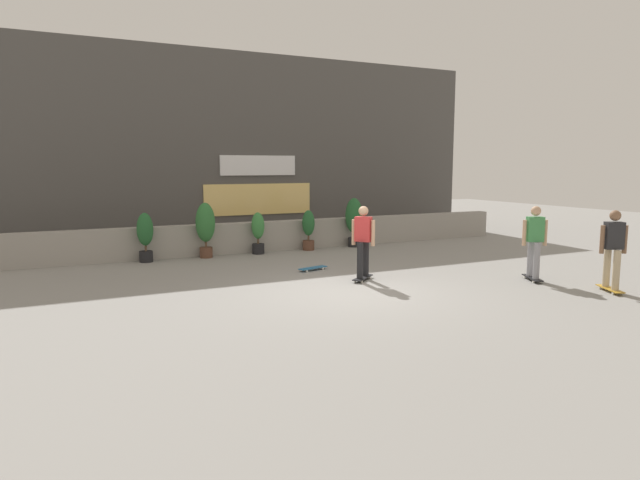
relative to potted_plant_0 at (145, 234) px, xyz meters
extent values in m
plane|color=gray|center=(3.26, -5.55, -0.75)|extent=(48.00, 48.00, 0.00)
cube|color=gray|center=(3.26, 0.45, -0.30)|extent=(18.00, 0.40, 0.90)
cube|color=#4C4947|center=(3.26, 4.45, 2.50)|extent=(20.00, 2.00, 6.50)
cube|color=white|center=(4.49, 3.41, 1.85)|extent=(2.80, 0.08, 0.70)
cube|color=#F2CC72|center=(4.49, 3.42, 0.65)|extent=(4.00, 0.06, 1.10)
cylinder|color=black|center=(0.00, 0.00, -0.60)|extent=(0.36, 0.36, 0.30)
cylinder|color=brown|center=(0.00, 0.00, -0.38)|extent=(0.06, 0.06, 0.15)
ellipsoid|color=#235B2D|center=(0.00, 0.00, 0.14)|extent=(0.43, 0.43, 0.89)
cylinder|color=brown|center=(1.65, 0.00, -0.60)|extent=(0.36, 0.36, 0.30)
cylinder|color=brown|center=(1.65, 0.00, -0.38)|extent=(0.06, 0.06, 0.15)
ellipsoid|color=#2D6B33|center=(1.65, 0.00, 0.25)|extent=(0.54, 0.54, 1.11)
cylinder|color=black|center=(3.21, 0.00, -0.60)|extent=(0.36, 0.36, 0.30)
cylinder|color=brown|center=(3.21, 0.00, -0.38)|extent=(0.06, 0.06, 0.15)
ellipsoid|color=#387F3D|center=(3.21, 0.00, 0.09)|extent=(0.38, 0.38, 0.78)
cylinder|color=brown|center=(4.85, 0.00, -0.60)|extent=(0.36, 0.36, 0.30)
cylinder|color=brown|center=(4.85, 0.00, -0.38)|extent=(0.06, 0.06, 0.15)
ellipsoid|color=#235B2D|center=(4.85, 0.00, 0.09)|extent=(0.38, 0.38, 0.79)
cylinder|color=black|center=(6.46, 0.00, -0.60)|extent=(0.36, 0.36, 0.30)
cylinder|color=brown|center=(6.46, 0.00, -0.38)|extent=(0.06, 0.06, 0.15)
ellipsoid|color=#235B2D|center=(6.46, 0.00, 0.26)|extent=(0.55, 0.55, 1.12)
cube|color=#BF8C26|center=(8.05, -7.93, -0.69)|extent=(0.52, 0.81, 0.02)
cylinder|color=silver|center=(8.09, -7.66, -0.73)|extent=(0.05, 0.06, 0.06)
cylinder|color=silver|center=(8.23, -7.73, -0.73)|extent=(0.05, 0.06, 0.06)
cylinder|color=silver|center=(7.86, -8.13, -0.73)|extent=(0.05, 0.06, 0.06)
cylinder|color=silver|center=(8.01, -8.20, -0.73)|extent=(0.05, 0.06, 0.06)
cylinder|color=tan|center=(8.12, -7.76, -0.27)|extent=(0.14, 0.14, 0.82)
cylinder|color=tan|center=(7.97, -8.09, -0.27)|extent=(0.14, 0.14, 0.82)
cube|color=#262628|center=(8.05, -7.93, 0.42)|extent=(0.41, 0.33, 0.56)
sphere|color=brown|center=(8.05, -7.93, 0.83)|extent=(0.22, 0.22, 0.22)
cylinder|color=brown|center=(7.84, -7.83, 0.34)|extent=(0.09, 0.09, 0.58)
cylinder|color=brown|center=(8.26, -8.03, 0.34)|extent=(0.09, 0.09, 0.58)
cube|color=black|center=(7.50, -6.39, -0.69)|extent=(0.53, 0.81, 0.02)
cylinder|color=silver|center=(7.54, -6.12, -0.73)|extent=(0.05, 0.06, 0.06)
cylinder|color=silver|center=(7.68, -6.19, -0.73)|extent=(0.05, 0.06, 0.06)
cylinder|color=silver|center=(7.31, -6.59, -0.73)|extent=(0.05, 0.06, 0.06)
cylinder|color=silver|center=(7.45, -6.66, -0.73)|extent=(0.05, 0.06, 0.06)
cylinder|color=gray|center=(7.57, -6.23, -0.27)|extent=(0.14, 0.14, 0.82)
cylinder|color=gray|center=(7.42, -6.55, -0.27)|extent=(0.14, 0.14, 0.82)
cube|color=#3F8C4C|center=(7.50, -6.39, 0.42)|extent=(0.41, 0.34, 0.56)
sphere|color=tan|center=(7.50, -6.39, 0.83)|extent=(0.22, 0.22, 0.22)
cylinder|color=tan|center=(7.28, -6.29, 0.34)|extent=(0.09, 0.09, 0.58)
cylinder|color=tan|center=(7.71, -6.49, 0.34)|extent=(0.09, 0.09, 0.58)
cube|color=black|center=(4.04, -4.67, -0.69)|extent=(0.76, 0.65, 0.02)
cylinder|color=silver|center=(4.20, -4.45, -0.73)|extent=(0.06, 0.06, 0.06)
cylinder|color=silver|center=(4.29, -4.57, -0.73)|extent=(0.06, 0.06, 0.06)
cylinder|color=silver|center=(3.78, -4.77, -0.73)|extent=(0.06, 0.06, 0.06)
cylinder|color=silver|center=(3.88, -4.89, -0.73)|extent=(0.06, 0.06, 0.06)
cylinder|color=black|center=(4.18, -4.56, -0.27)|extent=(0.14, 0.14, 0.82)
cylinder|color=black|center=(3.90, -4.78, -0.27)|extent=(0.14, 0.14, 0.82)
cube|color=red|center=(4.04, -4.67, 0.42)|extent=(0.38, 0.41, 0.56)
sphere|color=tan|center=(4.04, -4.67, 0.83)|extent=(0.22, 0.22, 0.22)
cylinder|color=tan|center=(3.89, -4.48, 0.34)|extent=(0.09, 0.09, 0.58)
cylinder|color=tan|center=(4.18, -4.86, 0.34)|extent=(0.09, 0.09, 0.58)
cube|color=#266699|center=(3.54, -3.08, -0.69)|extent=(0.82, 0.40, 0.02)
cylinder|color=silver|center=(3.31, -3.22, -0.73)|extent=(0.06, 0.04, 0.06)
cylinder|color=silver|center=(3.27, -3.07, -0.73)|extent=(0.06, 0.04, 0.06)
cylinder|color=silver|center=(3.81, -3.09, -0.73)|extent=(0.06, 0.04, 0.06)
cylinder|color=silver|center=(3.77, -2.93, -0.73)|extent=(0.06, 0.04, 0.06)
camera|label=1|loc=(-2.28, -15.30, 1.84)|focal=31.00mm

